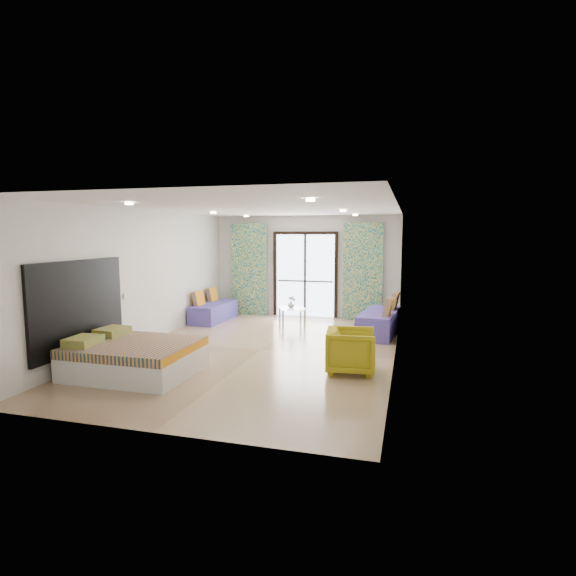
% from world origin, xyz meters
% --- Properties ---
extents(floor, '(5.00, 7.50, 0.01)m').
position_xyz_m(floor, '(0.00, 0.00, 0.00)').
color(floor, '#927657').
rests_on(floor, ground).
extents(ceiling, '(5.00, 7.50, 0.01)m').
position_xyz_m(ceiling, '(0.00, 0.00, 2.70)').
color(ceiling, silver).
rests_on(ceiling, ground).
extents(wall_back, '(5.00, 0.01, 2.70)m').
position_xyz_m(wall_back, '(0.00, 3.75, 1.35)').
color(wall_back, silver).
rests_on(wall_back, ground).
extents(wall_front, '(5.00, 0.01, 2.70)m').
position_xyz_m(wall_front, '(0.00, -3.75, 1.35)').
color(wall_front, silver).
rests_on(wall_front, ground).
extents(wall_left, '(0.01, 7.50, 2.70)m').
position_xyz_m(wall_left, '(-2.50, 0.00, 1.35)').
color(wall_left, silver).
rests_on(wall_left, ground).
extents(wall_right, '(0.01, 7.50, 2.70)m').
position_xyz_m(wall_right, '(2.50, 0.00, 1.35)').
color(wall_right, silver).
rests_on(wall_right, ground).
extents(balcony_door, '(1.76, 0.08, 2.28)m').
position_xyz_m(balcony_door, '(0.00, 3.72, 1.26)').
color(balcony_door, black).
rests_on(balcony_door, floor).
extents(balcony_rail, '(1.52, 0.03, 0.04)m').
position_xyz_m(balcony_rail, '(0.00, 3.73, 0.95)').
color(balcony_rail, '#595451').
rests_on(balcony_rail, balcony_door).
extents(curtain_left, '(1.00, 0.10, 2.50)m').
position_xyz_m(curtain_left, '(-1.55, 3.57, 1.25)').
color(curtain_left, beige).
rests_on(curtain_left, floor).
extents(curtain_right, '(1.00, 0.10, 2.50)m').
position_xyz_m(curtain_right, '(1.55, 3.57, 1.25)').
color(curtain_right, beige).
rests_on(curtain_right, floor).
extents(downlight_a, '(0.12, 0.12, 0.02)m').
position_xyz_m(downlight_a, '(-1.40, -2.00, 2.67)').
color(downlight_a, '#FFE0B2').
rests_on(downlight_a, ceiling).
extents(downlight_b, '(0.12, 0.12, 0.02)m').
position_xyz_m(downlight_b, '(1.40, -2.00, 2.67)').
color(downlight_b, '#FFE0B2').
rests_on(downlight_b, ceiling).
extents(downlight_c, '(0.12, 0.12, 0.02)m').
position_xyz_m(downlight_c, '(-1.40, 1.00, 2.67)').
color(downlight_c, '#FFE0B2').
rests_on(downlight_c, ceiling).
extents(downlight_d, '(0.12, 0.12, 0.02)m').
position_xyz_m(downlight_d, '(1.40, 1.00, 2.67)').
color(downlight_d, '#FFE0B2').
rests_on(downlight_d, ceiling).
extents(downlight_e, '(0.12, 0.12, 0.02)m').
position_xyz_m(downlight_e, '(-1.40, 3.00, 2.67)').
color(downlight_e, '#FFE0B2').
rests_on(downlight_e, ceiling).
extents(downlight_f, '(0.12, 0.12, 0.02)m').
position_xyz_m(downlight_f, '(1.40, 3.00, 2.67)').
color(downlight_f, '#FFE0B2').
rests_on(downlight_f, ceiling).
extents(headboard, '(0.06, 2.10, 1.50)m').
position_xyz_m(headboard, '(-2.46, -1.94, 1.05)').
color(headboard, black).
rests_on(headboard, floor).
extents(switch_plate, '(0.02, 0.10, 0.10)m').
position_xyz_m(switch_plate, '(-2.47, -0.69, 1.05)').
color(switch_plate, silver).
rests_on(switch_plate, wall_left).
extents(bed, '(1.85, 1.51, 0.64)m').
position_xyz_m(bed, '(-1.48, -1.94, 0.27)').
color(bed, silver).
rests_on(bed, floor).
extents(daybed_left, '(0.68, 1.66, 0.81)m').
position_xyz_m(daybed_left, '(-2.11, 2.45, 0.25)').
color(daybed_left, '#4A3F98').
rests_on(daybed_left, floor).
extents(daybed_right, '(0.91, 1.91, 0.91)m').
position_xyz_m(daybed_right, '(2.12, 1.98, 0.28)').
color(daybed_right, '#4A3F98').
rests_on(daybed_right, floor).
extents(coffee_table, '(0.81, 0.81, 0.71)m').
position_xyz_m(coffee_table, '(-0.05, 2.54, 0.36)').
color(coffee_table, silver).
rests_on(coffee_table, floor).
extents(vase, '(0.22, 0.23, 0.17)m').
position_xyz_m(vase, '(-0.08, 2.56, 0.49)').
color(vase, white).
rests_on(vase, coffee_table).
extents(armchair, '(0.79, 0.83, 0.78)m').
position_xyz_m(armchair, '(1.85, -0.94, 0.39)').
color(armchair, '#A89A15').
rests_on(armchair, floor).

